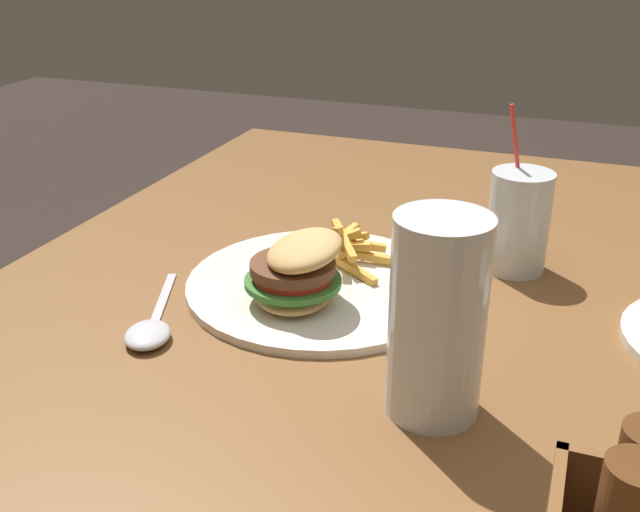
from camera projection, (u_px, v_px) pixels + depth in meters
The scene contains 5 objects.
dining_table at pixel (477, 460), 0.78m from camera, with size 1.47×1.21×0.71m.
meal_plate_near at pixel (312, 277), 0.86m from camera, with size 0.31×0.31×0.10m.
beer_glass at pixel (437, 325), 0.63m from camera, with size 0.08×0.08×0.18m.
juice_glass at pixel (518, 226), 0.91m from camera, with size 0.07×0.07×0.20m.
spoon at pixel (149, 332), 0.78m from camera, with size 0.18×0.10×0.02m.
Camera 1 is at (0.64, 0.07, 1.11)m, focal length 42.00 mm.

